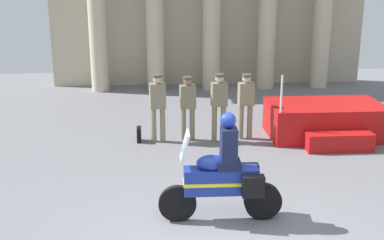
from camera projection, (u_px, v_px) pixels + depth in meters
name	position (u px, v px, depth m)	size (l,w,h in m)	color
reviewing_stand	(326.00, 121.00, 12.77)	(2.85, 2.15, 1.75)	#B71414
officer_in_row_0	(158.00, 103.00, 12.25)	(0.41, 0.27, 1.69)	#847A5B
officer_in_row_1	(188.00, 103.00, 12.38)	(0.41, 0.27, 1.61)	#7A7056
officer_in_row_2	(219.00, 102.00, 12.26)	(0.41, 0.27, 1.70)	#7A7056
officer_in_row_3	(246.00, 101.00, 12.47)	(0.41, 0.27, 1.65)	#847A5B
motorcycle_with_rider	(225.00, 176.00, 8.39)	(2.09, 0.70, 1.90)	black
briefcase_on_ground	(139.00, 134.00, 12.48)	(0.10, 0.32, 0.36)	black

